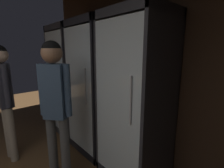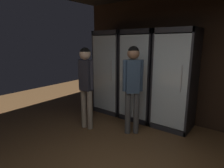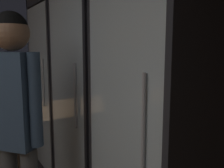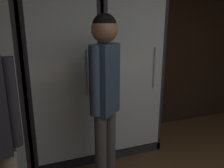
# 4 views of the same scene
# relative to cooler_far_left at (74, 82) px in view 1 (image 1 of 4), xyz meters

# --- Properties ---
(wall_back) EXTENTS (6.00, 0.06, 2.80)m
(wall_back) POSITION_rel_cooler_far_left_xyz_m (2.06, 0.34, 0.39)
(wall_back) COLOR black
(wall_back) RESTS_ON ground
(cooler_far_left) EXTENTS (0.78, 0.70, 2.07)m
(cooler_far_left) POSITION_rel_cooler_far_left_xyz_m (0.00, 0.00, 0.00)
(cooler_far_left) COLOR #2B2B30
(cooler_far_left) RESTS_ON ground
(cooler_left) EXTENTS (0.78, 0.70, 2.07)m
(cooler_left) POSITION_rel_cooler_far_left_xyz_m (0.82, 0.00, 0.01)
(cooler_left) COLOR black
(cooler_left) RESTS_ON ground
(cooler_center) EXTENTS (0.78, 0.70, 2.07)m
(cooler_center) POSITION_rel_cooler_far_left_xyz_m (1.63, -0.00, 0.01)
(cooler_center) COLOR #2B2B30
(cooler_center) RESTS_ON ground
(shopper_near) EXTENTS (0.32, 0.29, 1.73)m
(shopper_near) POSITION_rel_cooler_far_left_xyz_m (1.10, -0.84, 0.07)
(shopper_near) COLOR #4C4C4C
(shopper_near) RESTS_ON ground
(shopper_far) EXTENTS (0.37, 0.22, 1.70)m
(shopper_far) POSITION_rel_cooler_far_left_xyz_m (0.21, -1.22, 0.06)
(shopper_far) COLOR gray
(shopper_far) RESTS_ON ground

